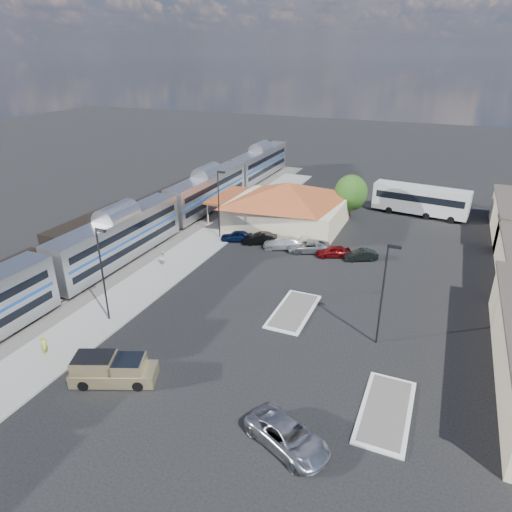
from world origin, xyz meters
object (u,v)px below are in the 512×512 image
at_px(pickup_truck, 114,370).
at_px(coach_bus, 421,199).
at_px(station_depot, 287,204).
at_px(suv, 288,436).

relative_size(pickup_truck, coach_bus, 0.47).
relative_size(station_depot, pickup_truck, 2.80).
bearing_deg(pickup_truck, station_depot, -23.14).
distance_m(station_depot, pickup_truck, 36.67).
xyz_separation_m(suv, coach_bus, (3.43, 49.37, 1.72)).
bearing_deg(pickup_truck, suv, -115.59).
xyz_separation_m(station_depot, suv, (13.36, -37.37, -2.33)).
relative_size(pickup_truck, suv, 1.13).
height_order(pickup_truck, coach_bus, coach_bus).
distance_m(pickup_truck, coach_bus, 51.60).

